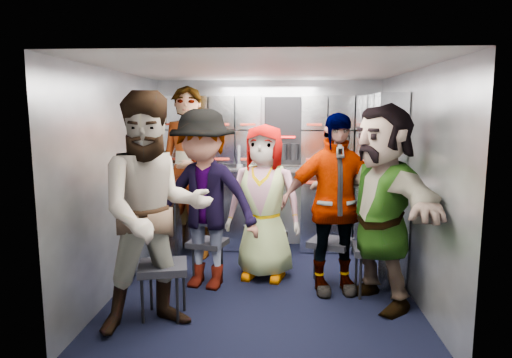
# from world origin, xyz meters

# --- Properties ---
(floor) EXTENTS (3.00, 3.00, 0.00)m
(floor) POSITION_xyz_m (0.00, 0.00, 0.00)
(floor) COLOR black
(floor) RESTS_ON ground
(wall_back) EXTENTS (2.80, 0.04, 2.10)m
(wall_back) POSITION_xyz_m (0.00, 1.50, 1.05)
(wall_back) COLOR gray
(wall_back) RESTS_ON ground
(wall_left) EXTENTS (0.04, 3.00, 2.10)m
(wall_left) POSITION_xyz_m (-1.40, 0.00, 1.05)
(wall_left) COLOR gray
(wall_left) RESTS_ON ground
(wall_right) EXTENTS (0.04, 3.00, 2.10)m
(wall_right) POSITION_xyz_m (1.40, 0.00, 1.05)
(wall_right) COLOR gray
(wall_right) RESTS_ON ground
(ceiling) EXTENTS (2.80, 3.00, 0.02)m
(ceiling) POSITION_xyz_m (0.00, 0.00, 2.10)
(ceiling) COLOR silver
(ceiling) RESTS_ON wall_back
(cart_bank_back) EXTENTS (2.68, 0.38, 0.99)m
(cart_bank_back) POSITION_xyz_m (0.00, 1.29, 0.49)
(cart_bank_back) COLOR #A1A7B1
(cart_bank_back) RESTS_ON ground
(cart_bank_left) EXTENTS (0.38, 0.76, 0.99)m
(cart_bank_left) POSITION_xyz_m (-1.19, 0.56, 0.49)
(cart_bank_left) COLOR #A1A7B1
(cart_bank_left) RESTS_ON ground
(counter) EXTENTS (2.68, 0.42, 0.03)m
(counter) POSITION_xyz_m (0.00, 1.29, 1.01)
(counter) COLOR silver
(counter) RESTS_ON cart_bank_back
(locker_bank_back) EXTENTS (2.68, 0.28, 0.82)m
(locker_bank_back) POSITION_xyz_m (0.00, 1.35, 1.49)
(locker_bank_back) COLOR #A1A7B1
(locker_bank_back) RESTS_ON wall_back
(locker_bank_right) EXTENTS (0.28, 1.00, 0.82)m
(locker_bank_right) POSITION_xyz_m (1.25, 0.70, 1.49)
(locker_bank_right) COLOR #A1A7B1
(locker_bank_right) RESTS_ON wall_right
(right_cabinet) EXTENTS (0.28, 1.20, 1.00)m
(right_cabinet) POSITION_xyz_m (1.25, 0.60, 0.50)
(right_cabinet) COLOR #A1A7B1
(right_cabinet) RESTS_ON ground
(coffee_niche) EXTENTS (0.46, 0.16, 0.84)m
(coffee_niche) POSITION_xyz_m (0.18, 1.41, 1.47)
(coffee_niche) COLOR black
(coffee_niche) RESTS_ON wall_back
(red_latch_strip) EXTENTS (2.60, 0.02, 0.03)m
(red_latch_strip) POSITION_xyz_m (0.00, 1.09, 0.88)
(red_latch_strip) COLOR maroon
(red_latch_strip) RESTS_ON cart_bank_back
(jump_seat_near_left) EXTENTS (0.47, 0.45, 0.47)m
(jump_seat_near_left) POSITION_xyz_m (-0.81, -0.69, 0.41)
(jump_seat_near_left) COLOR black
(jump_seat_near_left) RESTS_ON ground
(jump_seat_mid_left) EXTENTS (0.43, 0.41, 0.42)m
(jump_seat_mid_left) POSITION_xyz_m (-0.58, 0.19, 0.37)
(jump_seat_mid_left) COLOR black
(jump_seat_mid_left) RESTS_ON ground
(jump_seat_center) EXTENTS (0.49, 0.48, 0.48)m
(jump_seat_center) POSITION_xyz_m (-0.00, 0.48, 0.42)
(jump_seat_center) COLOR black
(jump_seat_center) RESTS_ON ground
(jump_seat_mid_right) EXTENTS (0.50, 0.49, 0.46)m
(jump_seat_mid_right) POSITION_xyz_m (0.66, 0.14, 0.40)
(jump_seat_mid_right) COLOR black
(jump_seat_mid_right) RESTS_ON ground
(jump_seat_near_right) EXTENTS (0.42, 0.40, 0.47)m
(jump_seat_near_right) POSITION_xyz_m (1.05, -0.11, 0.41)
(jump_seat_near_right) COLOR black
(jump_seat_near_right) RESTS_ON ground
(attendant_standing) EXTENTS (0.81, 0.62, 2.01)m
(attendant_standing) POSITION_xyz_m (-0.92, 0.95, 1.00)
(attendant_standing) COLOR black
(attendant_standing) RESTS_ON ground
(attendant_arc_a) EXTENTS (1.13, 1.04, 1.88)m
(attendant_arc_a) POSITION_xyz_m (-0.81, -0.87, 0.94)
(attendant_arc_a) COLOR black
(attendant_arc_a) RESTS_ON ground
(attendant_arc_b) EXTENTS (1.25, 0.90, 1.74)m
(attendant_arc_b) POSITION_xyz_m (-0.58, 0.01, 0.87)
(attendant_arc_b) COLOR black
(attendant_arc_b) RESTS_ON ground
(attendant_arc_c) EXTENTS (0.86, 0.65, 1.59)m
(attendant_arc_c) POSITION_xyz_m (-0.00, 0.30, 0.80)
(attendant_arc_c) COLOR black
(attendant_arc_c) RESTS_ON ground
(attendant_arc_d) EXTENTS (1.06, 0.58, 1.71)m
(attendant_arc_d) POSITION_xyz_m (0.66, -0.04, 0.85)
(attendant_arc_d) COLOR black
(attendant_arc_d) RESTS_ON ground
(attendant_arc_e) EXTENTS (1.25, 1.72, 1.80)m
(attendant_arc_e) POSITION_xyz_m (1.05, -0.29, 0.90)
(attendant_arc_e) COLOR black
(attendant_arc_e) RESTS_ON ground
(bottle_left) EXTENTS (0.07, 0.07, 0.28)m
(bottle_left) POSITION_xyz_m (-0.35, 1.24, 1.17)
(bottle_left) COLOR white
(bottle_left) RESTS_ON counter
(bottle_mid) EXTENTS (0.06, 0.06, 0.26)m
(bottle_mid) POSITION_xyz_m (-0.33, 1.24, 1.16)
(bottle_mid) COLOR white
(bottle_mid) RESTS_ON counter
(bottle_right) EXTENTS (0.06, 0.06, 0.24)m
(bottle_right) POSITION_xyz_m (0.93, 1.24, 1.15)
(bottle_right) COLOR white
(bottle_right) RESTS_ON counter
(cup_left) EXTENTS (0.07, 0.07, 0.10)m
(cup_left) POSITION_xyz_m (-0.67, 1.23, 1.08)
(cup_left) COLOR tan
(cup_left) RESTS_ON counter
(cup_right) EXTENTS (0.08, 0.08, 0.11)m
(cup_right) POSITION_xyz_m (0.87, 1.23, 1.08)
(cup_right) COLOR tan
(cup_right) RESTS_ON counter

